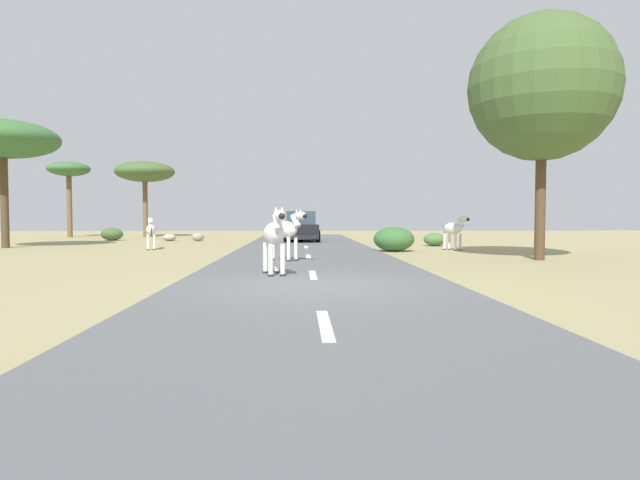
{
  "coord_description": "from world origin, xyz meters",
  "views": [
    {
      "loc": [
        -0.31,
        -10.93,
        1.46
      ],
      "look_at": [
        0.46,
        8.39,
        0.62
      ],
      "focal_mm": 30.03,
      "sensor_mm": 36.0,
      "label": 1
    }
  ],
  "objects_px": {
    "zebra_0": "(274,235)",
    "zebra_1": "(454,229)",
    "bush_2": "(394,239)",
    "rock_0": "(170,237)",
    "zebra_2": "(151,230)",
    "bush_1": "(435,239)",
    "zebra_3": "(287,230)",
    "car_0": "(300,227)",
    "tree_4": "(69,171)",
    "rock_1": "(198,237)",
    "tree_1": "(542,88)",
    "tree_3": "(3,140)",
    "tree_2": "(145,172)",
    "bush_0": "(112,234)"
  },
  "relations": [
    {
      "from": "car_0",
      "to": "zebra_2",
      "type": "bearing_deg",
      "value": 43.61
    },
    {
      "from": "zebra_3",
      "to": "bush_0",
      "type": "distance_m",
      "value": 19.66
    },
    {
      "from": "zebra_1",
      "to": "bush_2",
      "type": "distance_m",
      "value": 2.81
    },
    {
      "from": "tree_4",
      "to": "rock_0",
      "type": "xyz_separation_m",
      "value": [
        8.62,
        -6.37,
        -4.52
      ]
    },
    {
      "from": "bush_1",
      "to": "bush_2",
      "type": "xyz_separation_m",
      "value": [
        -2.78,
        -4.05,
        0.19
      ]
    },
    {
      "from": "tree_4",
      "to": "tree_1",
      "type": "bearing_deg",
      "value": -41.06
    },
    {
      "from": "tree_1",
      "to": "tree_3",
      "type": "bearing_deg",
      "value": 160.02
    },
    {
      "from": "tree_1",
      "to": "bush_0",
      "type": "xyz_separation_m",
      "value": [
        -19.64,
        15.71,
        -5.35
      ]
    },
    {
      "from": "zebra_0",
      "to": "zebra_3",
      "type": "height_order",
      "value": "zebra_3"
    },
    {
      "from": "zebra_2",
      "to": "tree_2",
      "type": "xyz_separation_m",
      "value": [
        -4.44,
        14.89,
        3.78
      ]
    },
    {
      "from": "bush_0",
      "to": "bush_1",
      "type": "height_order",
      "value": "bush_0"
    },
    {
      "from": "bush_2",
      "to": "car_0",
      "type": "bearing_deg",
      "value": 114.04
    },
    {
      "from": "zebra_3",
      "to": "tree_3",
      "type": "xyz_separation_m",
      "value": [
        -13.41,
        8.45,
        4.02
      ]
    },
    {
      "from": "zebra_2",
      "to": "tree_2",
      "type": "distance_m",
      "value": 16.0
    },
    {
      "from": "zebra_1",
      "to": "tree_3",
      "type": "relative_size",
      "value": 0.26
    },
    {
      "from": "car_0",
      "to": "bush_1",
      "type": "distance_m",
      "value": 8.26
    },
    {
      "from": "zebra_2",
      "to": "tree_1",
      "type": "bearing_deg",
      "value": -40.58
    },
    {
      "from": "zebra_0",
      "to": "bush_1",
      "type": "height_order",
      "value": "zebra_0"
    },
    {
      "from": "tree_4",
      "to": "rock_0",
      "type": "height_order",
      "value": "tree_4"
    },
    {
      "from": "zebra_0",
      "to": "rock_1",
      "type": "relative_size",
      "value": 2.33
    },
    {
      "from": "bush_2",
      "to": "rock_1",
      "type": "bearing_deg",
      "value": 135.38
    },
    {
      "from": "tree_4",
      "to": "rock_1",
      "type": "bearing_deg",
      "value": -32.92
    },
    {
      "from": "tree_1",
      "to": "tree_2",
      "type": "bearing_deg",
      "value": 132.03
    },
    {
      "from": "zebra_1",
      "to": "bush_0",
      "type": "xyz_separation_m",
      "value": [
        -18.26,
        10.42,
        -0.54
      ]
    },
    {
      "from": "rock_0",
      "to": "rock_1",
      "type": "height_order",
      "value": "rock_1"
    },
    {
      "from": "car_0",
      "to": "zebra_0",
      "type": "bearing_deg",
      "value": 84.3
    },
    {
      "from": "tree_2",
      "to": "zebra_2",
      "type": "bearing_deg",
      "value": -73.39
    },
    {
      "from": "bush_2",
      "to": "tree_3",
      "type": "bearing_deg",
      "value": 169.7
    },
    {
      "from": "zebra_0",
      "to": "tree_3",
      "type": "xyz_separation_m",
      "value": [
        -13.2,
        12.74,
        4.02
      ]
    },
    {
      "from": "car_0",
      "to": "tree_1",
      "type": "bearing_deg",
      "value": 117.07
    },
    {
      "from": "bush_2",
      "to": "zebra_3",
      "type": "bearing_deg",
      "value": -130.2
    },
    {
      "from": "bush_2",
      "to": "bush_0",
      "type": "bearing_deg",
      "value": 144.76
    },
    {
      "from": "zebra_3",
      "to": "tree_4",
      "type": "bearing_deg",
      "value": -92.28
    },
    {
      "from": "zebra_2",
      "to": "tree_4",
      "type": "bearing_deg",
      "value": 106.04
    },
    {
      "from": "zebra_1",
      "to": "bush_0",
      "type": "height_order",
      "value": "zebra_1"
    },
    {
      "from": "car_0",
      "to": "tree_2",
      "type": "xyz_separation_m",
      "value": [
        -11.11,
        7.69,
        3.8
      ]
    },
    {
      "from": "zebra_1",
      "to": "zebra_2",
      "type": "height_order",
      "value": "zebra_1"
    },
    {
      "from": "bush_2",
      "to": "bush_1",
      "type": "bearing_deg",
      "value": 55.53
    },
    {
      "from": "car_0",
      "to": "zebra_3",
      "type": "bearing_deg",
      "value": 84.5
    },
    {
      "from": "zebra_0",
      "to": "zebra_1",
      "type": "height_order",
      "value": "zebra_0"
    },
    {
      "from": "bush_2",
      "to": "rock_0",
      "type": "height_order",
      "value": "bush_2"
    },
    {
      "from": "zebra_3",
      "to": "bush_0",
      "type": "relative_size",
      "value": 1.26
    },
    {
      "from": "zebra_1",
      "to": "zebra_3",
      "type": "xyz_separation_m",
      "value": [
        -7.13,
        -5.77,
        0.11
      ]
    },
    {
      "from": "zebra_1",
      "to": "zebra_2",
      "type": "distance_m",
      "value": 13.37
    },
    {
      "from": "zebra_3",
      "to": "bush_2",
      "type": "relative_size",
      "value": 0.96
    },
    {
      "from": "zebra_0",
      "to": "rock_1",
      "type": "bearing_deg",
      "value": -87.36
    },
    {
      "from": "tree_4",
      "to": "rock_0",
      "type": "bearing_deg",
      "value": -36.49
    },
    {
      "from": "rock_0",
      "to": "zebra_2",
      "type": "bearing_deg",
      "value": -81.77
    },
    {
      "from": "zebra_0",
      "to": "tree_4",
      "type": "height_order",
      "value": "tree_4"
    },
    {
      "from": "zebra_0",
      "to": "bush_0",
      "type": "relative_size",
      "value": 1.31
    }
  ]
}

